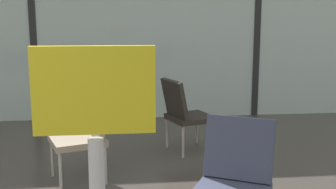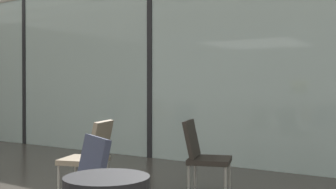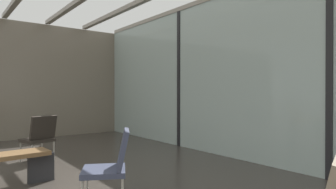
{
  "view_description": "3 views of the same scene",
  "coord_description": "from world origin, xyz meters",
  "px_view_note": "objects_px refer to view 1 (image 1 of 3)",
  "views": [
    {
      "loc": [
        1.36,
        -1.25,
        1.52
      ],
      "look_at": [
        1.79,
        2.68,
        0.82
      ],
      "focal_mm": 43.52,
      "sensor_mm": 36.0,
      "label": 1
    },
    {
      "loc": [
        4.44,
        -0.98,
        1.24
      ],
      "look_at": [
        -1.03,
        7.31,
        1.11
      ],
      "focal_mm": 44.96,
      "sensor_mm": 36.0,
      "label": 2
    },
    {
      "loc": [
        1.97,
        0.64,
        1.3
      ],
      "look_at": [
        -1.59,
        3.37,
        1.27
      ],
      "focal_mm": 31.22,
      "sensor_mm": 36.0,
      "label": 3
    }
  ],
  "objects_px": {
    "lounge_chair_1": "(184,111)",
    "lounge_chair_5": "(86,130)",
    "lounge_chair_0": "(234,175)",
    "parked_airplane": "(103,10)"
  },
  "relations": [
    {
      "from": "lounge_chair_5",
      "to": "lounge_chair_0",
      "type": "bearing_deg",
      "value": 21.08
    },
    {
      "from": "lounge_chair_0",
      "to": "lounge_chair_1",
      "type": "distance_m",
      "value": 2.07
    },
    {
      "from": "lounge_chair_5",
      "to": "lounge_chair_1",
      "type": "bearing_deg",
      "value": 106.05
    },
    {
      "from": "lounge_chair_1",
      "to": "lounge_chair_5",
      "type": "distance_m",
      "value": 1.31
    },
    {
      "from": "lounge_chair_1",
      "to": "parked_airplane",
      "type": "bearing_deg",
      "value": -9.15
    },
    {
      "from": "parked_airplane",
      "to": "lounge_chair_0",
      "type": "bearing_deg",
      "value": -81.79
    },
    {
      "from": "parked_airplane",
      "to": "lounge_chair_5",
      "type": "height_order",
      "value": "parked_airplane"
    },
    {
      "from": "lounge_chair_1",
      "to": "lounge_chair_5",
      "type": "bearing_deg",
      "value": 105.75
    },
    {
      "from": "lounge_chair_0",
      "to": "lounge_chair_1",
      "type": "xyz_separation_m",
      "value": [
        -0.04,
        2.07,
        0.0
      ]
    },
    {
      "from": "lounge_chair_0",
      "to": "lounge_chair_1",
      "type": "bearing_deg",
      "value": 118.65
    }
  ]
}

